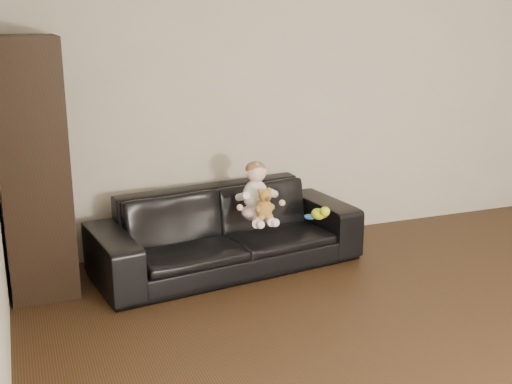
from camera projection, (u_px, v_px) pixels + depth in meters
name	position (u px, v px, depth m)	size (l,w,h in m)	color
wall_back	(305.00, 89.00, 5.46)	(5.00, 5.00, 0.00)	#B5AB98
sofa	(227.00, 230.00, 4.98)	(2.06, 0.80, 0.60)	black
cabinet	(33.00, 168.00, 4.44)	(0.45, 0.61, 1.79)	black
shelf_item	(31.00, 110.00, 4.33)	(0.18, 0.25, 0.28)	silver
baby	(257.00, 195.00, 4.87)	(0.34, 0.41, 0.46)	#F7D1DD
teddy_bear	(265.00, 204.00, 4.75)	(0.13, 0.13, 0.23)	olive
toy_green	(318.00, 214.00, 4.92)	(0.10, 0.12, 0.09)	#C0E31A
toy_rattle	(324.00, 213.00, 4.96)	(0.08, 0.08, 0.08)	#C94917
toy_blue_disc	(310.00, 217.00, 4.98)	(0.10, 0.10, 0.01)	blue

